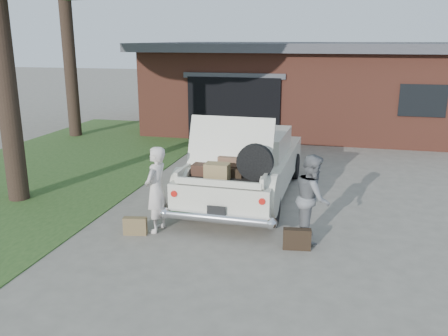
# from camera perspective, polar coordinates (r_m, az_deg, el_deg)

# --- Properties ---
(ground) EXTENTS (90.00, 90.00, 0.00)m
(ground) POSITION_cam_1_polar(r_m,az_deg,el_deg) (8.71, -0.96, -8.01)
(ground) COLOR gray
(ground) RESTS_ON ground
(grass_strip) EXTENTS (6.00, 16.00, 0.02)m
(grass_strip) POSITION_cam_1_polar(r_m,az_deg,el_deg) (13.57, -20.53, -0.37)
(grass_strip) COLOR #2D4C1E
(grass_strip) RESTS_ON ground
(house) EXTENTS (12.80, 7.80, 3.30)m
(house) POSITION_cam_1_polar(r_m,az_deg,el_deg) (19.32, 10.82, 9.76)
(house) COLOR brown
(house) RESTS_ON ground
(sedan) EXTENTS (2.06, 5.06, 2.02)m
(sedan) POSITION_cam_1_polar(r_m,az_deg,el_deg) (10.55, 2.76, 0.41)
(sedan) COLOR beige
(sedan) RESTS_ON ground
(woman_left) EXTENTS (0.45, 0.62, 1.60)m
(woman_left) POSITION_cam_1_polar(r_m,az_deg,el_deg) (8.70, -8.16, -2.59)
(woman_left) COLOR beige
(woman_left) RESTS_ON ground
(woman_right) EXTENTS (0.69, 0.83, 1.54)m
(woman_right) POSITION_cam_1_polar(r_m,az_deg,el_deg) (8.41, 10.58, -3.53)
(woman_right) COLOR slate
(woman_right) RESTS_ON ground
(suitcase_left) EXTENTS (0.44, 0.21, 0.33)m
(suitcase_left) POSITION_cam_1_polar(r_m,az_deg,el_deg) (8.81, -10.64, -6.88)
(suitcase_left) COLOR brown
(suitcase_left) RESTS_ON ground
(suitcase_right) EXTENTS (0.48, 0.21, 0.36)m
(suitcase_right) POSITION_cam_1_polar(r_m,az_deg,el_deg) (8.17, 8.77, -8.45)
(suitcase_right) COLOR black
(suitcase_right) RESTS_ON ground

